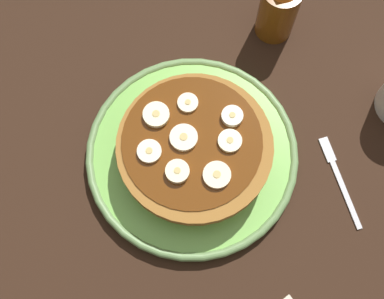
{
  "coord_description": "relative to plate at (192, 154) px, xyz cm",
  "views": [
    {
      "loc": [
        -12.83,
        -15.49,
        64.66
      ],
      "look_at": [
        0.0,
        0.0,
        3.14
      ],
      "focal_mm": 46.96,
      "sensor_mm": 36.0,
      "label": 1
    }
  ],
  "objects": [
    {
      "name": "syrup_bottle",
      "position": [
        21.86,
        7.68,
        4.41
      ],
      "size": [
        5.45,
        5.45,
        12.32
      ],
      "color": "brown",
      "rests_on": "ground_plane"
    },
    {
      "name": "banana_slice_5",
      "position": [
        -0.51,
        -5.27,
        5.61
      ],
      "size": [
        3.4,
        3.4,
        0.83
      ],
      "color": "#FCE6B6",
      "rests_on": "pancake_stack"
    },
    {
      "name": "ground_plane",
      "position": [
        0.0,
        0.0,
        -2.54
      ],
      "size": [
        140.0,
        140.0,
        3.0
      ],
      "primitive_type": "cube",
      "color": "black"
    },
    {
      "name": "fork",
      "position": [
        13.23,
        -14.57,
        -0.79
      ],
      "size": [
        5.93,
        12.37,
        0.5
      ],
      "color": "silver",
      "rests_on": "ground_plane"
    },
    {
      "name": "banana_slice_4",
      "position": [
        2.81,
        4.21,
        5.54
      ],
      "size": [
        2.63,
        2.63,
        0.68
      ],
      "color": "#FDEBBD",
      "rests_on": "pancake_stack"
    },
    {
      "name": "banana_slice_1",
      "position": [
        -3.89,
        -1.95,
        5.73
      ],
      "size": [
        2.93,
        2.93,
        1.08
      ],
      "color": "#FEEEBB",
      "rests_on": "pancake_stack"
    },
    {
      "name": "plate",
      "position": [
        0.0,
        0.0,
        0.0
      ],
      "size": [
        28.2,
        28.2,
        1.94
      ],
      "color": "#72B74C",
      "rests_on": "ground_plane"
    },
    {
      "name": "banana_slice_6",
      "position": [
        -4.89,
        2.23,
        5.59
      ],
      "size": [
        3.0,
        3.0,
        0.78
      ],
      "color": "#FBECC3",
      "rests_on": "pancake_stack"
    },
    {
      "name": "banana_slice_0",
      "position": [
        -0.55,
        0.94,
        5.6
      ],
      "size": [
        3.48,
        3.48,
        0.8
      ],
      "color": "#F8E8BE",
      "rests_on": "pancake_stack"
    },
    {
      "name": "banana_slice_7",
      "position": [
        -1.28,
        5.43,
        5.66
      ],
      "size": [
        3.34,
        3.34,
        0.94
      ],
      "color": "#FDF4BC",
      "rests_on": "pancake_stack"
    },
    {
      "name": "banana_slice_3",
      "position": [
        5.87,
        -0.74,
        5.68
      ],
      "size": [
        2.74,
        2.74,
        0.97
      ],
      "color": "#F1E4C4",
      "rests_on": "pancake_stack"
    },
    {
      "name": "pancake_stack",
      "position": [
        0.13,
        -0.09,
        2.98
      ],
      "size": [
        20.2,
        20.23,
        4.82
      ],
      "color": "#D38F48",
      "rests_on": "plate"
    },
    {
      "name": "banana_slice_2",
      "position": [
        3.54,
        -3.0,
        5.59
      ],
      "size": [
        2.97,
        2.97,
        0.78
      ],
      "color": "#FCF2BF",
      "rests_on": "pancake_stack"
    }
  ]
}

